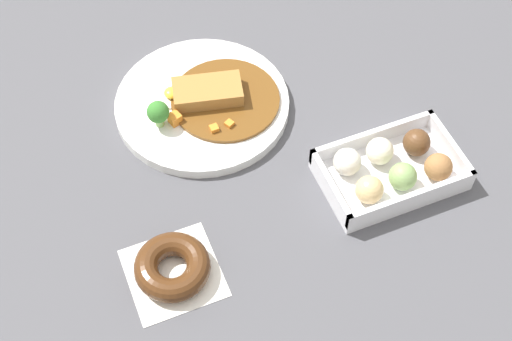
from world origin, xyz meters
TOP-DOWN VIEW (x-y plane):
  - ground_plane at (0.00, 0.00)m, footprint 1.60×1.60m
  - curry_plate at (-0.05, 0.07)m, footprint 0.28×0.28m
  - donut_box at (0.16, -0.17)m, footprint 0.21×0.13m
  - chocolate_ring_donut at (-0.19, -0.20)m, footprint 0.13×0.13m

SIDE VIEW (x-z plane):
  - ground_plane at x=0.00m, z-range 0.00..0.00m
  - curry_plate at x=-0.05m, z-range -0.02..0.05m
  - chocolate_ring_donut at x=-0.19m, z-range 0.00..0.04m
  - donut_box at x=0.16m, z-range 0.00..0.05m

